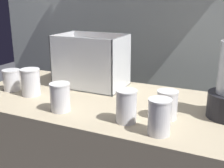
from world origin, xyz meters
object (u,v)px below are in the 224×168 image
at_px(juice_cup_mango_middle, 60,99).
at_px(juice_cup_pomegranate_right, 126,108).
at_px(juice_cup_carrot_far_right, 167,106).
at_px(juice_cup_beet_rightmost, 159,119).
at_px(juice_cup_mango_far_left, 12,81).
at_px(juice_cup_mango_left, 31,84).
at_px(carrot_display_bin, 93,70).

height_order(juice_cup_mango_middle, juice_cup_pomegranate_right, juice_cup_pomegranate_right).
relative_size(juice_cup_carrot_far_right, juice_cup_beet_rightmost, 0.88).
height_order(juice_cup_mango_far_left, juice_cup_mango_left, juice_cup_mango_left).
height_order(juice_cup_mango_middle, juice_cup_carrot_far_right, juice_cup_mango_middle).
relative_size(juice_cup_pomegranate_right, juice_cup_beet_rightmost, 0.99).
xyz_separation_m(juice_cup_mango_left, juice_cup_mango_middle, (0.25, -0.11, -0.00)).
relative_size(juice_cup_mango_far_left, juice_cup_mango_left, 0.82).
bearing_deg(juice_cup_mango_middle, carrot_display_bin, 97.31).
bearing_deg(carrot_display_bin, juice_cup_carrot_far_right, -28.56).
bearing_deg(carrot_display_bin, juice_cup_pomegranate_right, -46.39).
xyz_separation_m(juice_cup_carrot_far_right, juice_cup_beet_rightmost, (0.01, -0.15, 0.01)).
distance_m(carrot_display_bin, juice_cup_carrot_far_right, 0.54).
distance_m(juice_cup_mango_far_left, juice_cup_mango_middle, 0.41).
bearing_deg(juice_cup_mango_far_left, juice_cup_pomegranate_right, -9.68).
xyz_separation_m(carrot_display_bin, juice_cup_mango_far_left, (-0.34, -0.24, -0.04)).
bearing_deg(juice_cup_mango_far_left, carrot_display_bin, 35.41).
distance_m(juice_cup_pomegranate_right, juice_cup_beet_rightmost, 0.15).
distance_m(carrot_display_bin, juice_cup_pomegranate_right, 0.49).
bearing_deg(juice_cup_beet_rightmost, juice_cup_carrot_far_right, 94.15).
height_order(juice_cup_mango_left, juice_cup_mango_middle, juice_cup_mango_left).
bearing_deg(juice_cup_mango_left, juice_cup_carrot_far_right, 0.31).
height_order(juice_cup_mango_far_left, juice_cup_beet_rightmost, juice_cup_beet_rightmost).
relative_size(juice_cup_pomegranate_right, juice_cup_carrot_far_right, 1.13).
xyz_separation_m(juice_cup_mango_far_left, juice_cup_carrot_far_right, (0.81, -0.02, 0.00)).
relative_size(juice_cup_mango_left, juice_cup_pomegranate_right, 1.01).
xyz_separation_m(juice_cup_mango_left, juice_cup_pomegranate_right, (0.54, -0.10, -0.00)).
bearing_deg(juice_cup_beet_rightmost, juice_cup_pomegranate_right, 162.19).
bearing_deg(juice_cup_carrot_far_right, juice_cup_mango_far_left, 178.92).
height_order(juice_cup_mango_far_left, juice_cup_carrot_far_right, juice_cup_carrot_far_right).
distance_m(juice_cup_mango_left, juice_cup_mango_middle, 0.27).
bearing_deg(juice_cup_mango_middle, juice_cup_mango_far_left, 161.81).
relative_size(juice_cup_mango_left, juice_cup_mango_middle, 1.09).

